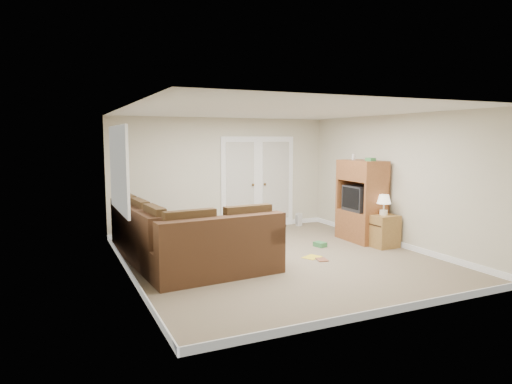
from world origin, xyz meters
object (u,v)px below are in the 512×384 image
side_cabinet (383,228)px  coffee_table (232,234)px  tv_armoire (361,200)px  sectional_sofa (180,243)px

side_cabinet → coffee_table: bearing=156.5°
tv_armoire → side_cabinet: 0.77m
sectional_sofa → tv_armoire: (3.79, 0.25, 0.45)m
coffee_table → tv_armoire: size_ratio=0.77×
tv_armoire → side_cabinet: tv_armoire is taller
sectional_sofa → tv_armoire: bearing=-0.7°
coffee_table → side_cabinet: side_cabinet is taller
coffee_table → tv_armoire: (2.60, -0.43, 0.54)m
coffee_table → side_cabinet: 2.86m
sectional_sofa → side_cabinet: size_ratio=3.08×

